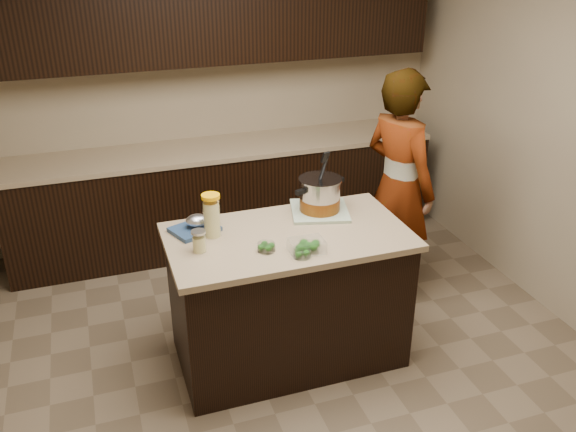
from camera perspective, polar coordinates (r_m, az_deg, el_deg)
name	(u,v)px	position (r m, az deg, el deg)	size (l,w,h in m)	color
ground_plane	(288,354)	(4.16, 0.00, -12.75)	(4.00, 4.00, 0.00)	brown
room_shell	(288,101)	(3.37, 0.00, 10.69)	(4.04, 4.04, 2.72)	tan
back_cabinets	(222,140)	(5.21, -6.22, 7.11)	(3.60, 0.63, 2.33)	black
island	(288,296)	(3.90, 0.00, -7.54)	(1.46, 0.81, 0.90)	black
dish_towel	(320,211)	(3.95, 2.97, 0.50)	(0.36, 0.36, 0.02)	#5D8056
stock_pot	(320,196)	(3.91, 3.01, 1.84)	(0.37, 0.35, 0.39)	#B7B7BC
lemonade_pitcher	(212,217)	(3.62, -7.15, -0.10)	(0.14, 0.14, 0.26)	#D1C780
mason_jar	(199,242)	(3.49, -8.32, -2.39)	(0.10, 0.10, 0.14)	#D1C780
broccoli_tub_left	(266,247)	(3.48, -2.04, -2.95)	(0.13, 0.13, 0.05)	silver
broccoli_tub_right	(302,253)	(3.42, 1.31, -3.51)	(0.12, 0.12, 0.05)	silver
broccoli_tub_rect	(307,246)	(3.47, 1.76, -2.86)	(0.20, 0.15, 0.07)	silver
blue_tray	(196,226)	(3.73, -8.64, -0.92)	(0.33, 0.30, 0.10)	navy
person	(399,187)	(4.50, 10.30, 2.72)	(0.63, 0.41, 1.73)	gray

